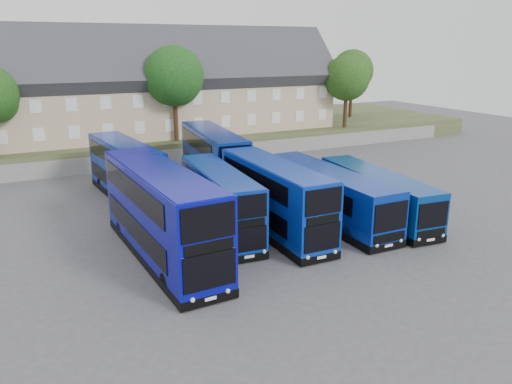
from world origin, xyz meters
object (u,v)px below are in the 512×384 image
(dd_front_mid, at_px, (220,203))
(tree_far, at_px, (353,72))
(tree_mid, at_px, (175,78))
(coach_east_a, at_px, (328,196))
(dd_front_left, at_px, (162,216))
(tree_east, at_px, (347,80))

(dd_front_mid, xyz_separation_m, tree_far, (30.03, 27.13, 5.80))
(tree_mid, bearing_deg, dd_front_mid, -101.04)
(tree_mid, bearing_deg, coach_east_a, -81.43)
(dd_front_left, distance_m, tree_far, 45.33)
(tree_mid, height_order, tree_east, tree_mid)
(dd_front_left, height_order, tree_east, tree_east)
(coach_east_a, relative_size, tree_far, 1.42)
(dd_front_mid, bearing_deg, coach_east_a, -2.43)
(dd_front_mid, height_order, tree_east, tree_east)
(tree_mid, distance_m, tree_east, 20.02)
(dd_front_mid, relative_size, coach_east_a, 0.82)
(dd_front_mid, relative_size, tree_east, 1.23)
(tree_mid, relative_size, tree_east, 1.12)
(dd_front_left, distance_m, dd_front_mid, 4.72)
(dd_front_mid, xyz_separation_m, coach_east_a, (7.27, -0.88, -0.28))
(dd_front_mid, height_order, tree_far, tree_far)
(dd_front_mid, xyz_separation_m, tree_east, (24.03, 20.13, 5.46))
(dd_front_mid, distance_m, coach_east_a, 7.33)
(tree_east, relative_size, tree_far, 0.94)
(dd_front_left, xyz_separation_m, tree_mid, (8.22, 22.74, 5.65))
(coach_east_a, height_order, tree_mid, tree_mid)
(dd_front_left, relative_size, coach_east_a, 1.01)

